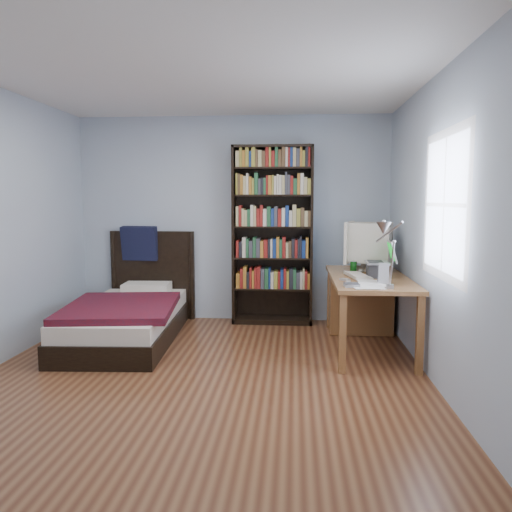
{
  "coord_description": "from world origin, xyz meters",
  "views": [
    {
      "loc": [
        0.76,
        -4.01,
        1.49
      ],
      "look_at": [
        0.41,
        0.57,
        0.97
      ],
      "focal_mm": 35.0,
      "sensor_mm": 36.0,
      "label": 1
    }
  ],
  "objects_px": {
    "laptop": "(379,267)",
    "desk": "(362,298)",
    "keyboard": "(358,276)",
    "desk_lamp": "(385,235)",
    "bookshelf": "(272,235)",
    "speaker": "(384,274)",
    "soda_can": "(353,267)",
    "crt_monitor": "(368,243)",
    "bed": "(129,315)"
  },
  "relations": [
    {
      "from": "crt_monitor",
      "to": "keyboard",
      "type": "height_order",
      "value": "crt_monitor"
    },
    {
      "from": "desk_lamp",
      "to": "bed",
      "type": "bearing_deg",
      "value": 153.7
    },
    {
      "from": "laptop",
      "to": "desk_lamp",
      "type": "xyz_separation_m",
      "value": [
        -0.13,
        -1.02,
        0.38
      ]
    },
    {
      "from": "keyboard",
      "to": "bookshelf",
      "type": "height_order",
      "value": "bookshelf"
    },
    {
      "from": "desk_lamp",
      "to": "bookshelf",
      "type": "relative_size",
      "value": 0.28
    },
    {
      "from": "desk_lamp",
      "to": "desk",
      "type": "bearing_deg",
      "value": 88.46
    },
    {
      "from": "bookshelf",
      "to": "crt_monitor",
      "type": "bearing_deg",
      "value": -27.32
    },
    {
      "from": "crt_monitor",
      "to": "keyboard",
      "type": "relative_size",
      "value": 1.31
    },
    {
      "from": "crt_monitor",
      "to": "laptop",
      "type": "distance_m",
      "value": 0.5
    },
    {
      "from": "laptop",
      "to": "speaker",
      "type": "relative_size",
      "value": 1.94
    },
    {
      "from": "desk_lamp",
      "to": "keyboard",
      "type": "relative_size",
      "value": 1.39
    },
    {
      "from": "bed",
      "to": "laptop",
      "type": "bearing_deg",
      "value": -4.35
    },
    {
      "from": "bed",
      "to": "desk",
      "type": "bearing_deg",
      "value": 6.9
    },
    {
      "from": "laptop",
      "to": "bed",
      "type": "xyz_separation_m",
      "value": [
        -2.61,
        0.2,
        -0.58
      ]
    },
    {
      "from": "desk_lamp",
      "to": "speaker",
      "type": "bearing_deg",
      "value": 80.15
    },
    {
      "from": "desk_lamp",
      "to": "laptop",
      "type": "bearing_deg",
      "value": 82.59
    },
    {
      "from": "bookshelf",
      "to": "keyboard",
      "type": "bearing_deg",
      "value": -49.38
    },
    {
      "from": "desk",
      "to": "speaker",
      "type": "distance_m",
      "value": 0.99
    },
    {
      "from": "speaker",
      "to": "bookshelf",
      "type": "height_order",
      "value": "bookshelf"
    },
    {
      "from": "crt_monitor",
      "to": "desk_lamp",
      "type": "distance_m",
      "value": 1.5
    },
    {
      "from": "laptop",
      "to": "soda_can",
      "type": "distance_m",
      "value": 0.34
    },
    {
      "from": "desk_lamp",
      "to": "bed",
      "type": "relative_size",
      "value": 0.29
    },
    {
      "from": "desk_lamp",
      "to": "speaker",
      "type": "height_order",
      "value": "desk_lamp"
    },
    {
      "from": "soda_can",
      "to": "bookshelf",
      "type": "xyz_separation_m",
      "value": [
        -0.88,
        0.75,
        0.28
      ]
    },
    {
      "from": "crt_monitor",
      "to": "bookshelf",
      "type": "relative_size",
      "value": 0.27
    },
    {
      "from": "desk",
      "to": "crt_monitor",
      "type": "height_order",
      "value": "crt_monitor"
    },
    {
      "from": "laptop",
      "to": "crt_monitor",
      "type": "bearing_deg",
      "value": 96.06
    },
    {
      "from": "desk",
      "to": "bookshelf",
      "type": "distance_m",
      "value": 1.3
    },
    {
      "from": "desk",
      "to": "soda_can",
      "type": "height_order",
      "value": "soda_can"
    },
    {
      "from": "desk_lamp",
      "to": "bed",
      "type": "xyz_separation_m",
      "value": [
        -2.47,
        1.22,
        -0.96
      ]
    },
    {
      "from": "bookshelf",
      "to": "bed",
      "type": "bearing_deg",
      "value": -151.97
    },
    {
      "from": "desk_lamp",
      "to": "keyboard",
      "type": "xyz_separation_m",
      "value": [
        -0.08,
        0.99,
        -0.47
      ]
    },
    {
      "from": "keyboard",
      "to": "desk_lamp",
      "type": "bearing_deg",
      "value": -95.57
    },
    {
      "from": "bookshelf",
      "to": "desk_lamp",
      "type": "bearing_deg",
      "value": -64.52
    },
    {
      "from": "bookshelf",
      "to": "bed",
      "type": "relative_size",
      "value": 1.01
    },
    {
      "from": "desk",
      "to": "bed",
      "type": "bearing_deg",
      "value": -173.1
    },
    {
      "from": "crt_monitor",
      "to": "desk",
      "type": "bearing_deg",
      "value": 134.66
    },
    {
      "from": "desk",
      "to": "bed",
      "type": "xyz_separation_m",
      "value": [
        -2.51,
        -0.3,
        -0.16
      ]
    },
    {
      "from": "speaker",
      "to": "soda_can",
      "type": "bearing_deg",
      "value": 116.06
    },
    {
      "from": "speaker",
      "to": "desk",
      "type": "bearing_deg",
      "value": 103.61
    },
    {
      "from": "soda_can",
      "to": "bookshelf",
      "type": "distance_m",
      "value": 1.19
    },
    {
      "from": "crt_monitor",
      "to": "speaker",
      "type": "relative_size",
      "value": 3.05
    },
    {
      "from": "laptop",
      "to": "desk",
      "type": "bearing_deg",
      "value": 100.4
    },
    {
      "from": "bed",
      "to": "speaker",
      "type": "bearing_deg",
      "value": -12.99
    },
    {
      "from": "laptop",
      "to": "desk_lamp",
      "type": "bearing_deg",
      "value": -97.41
    },
    {
      "from": "crt_monitor",
      "to": "soda_can",
      "type": "relative_size",
      "value": 4.63
    },
    {
      "from": "desk",
      "to": "bookshelf",
      "type": "xyz_separation_m",
      "value": [
        -1.01,
        0.5,
        0.65
      ]
    },
    {
      "from": "crt_monitor",
      "to": "bed",
      "type": "height_order",
      "value": "crt_monitor"
    },
    {
      "from": "crt_monitor",
      "to": "bookshelf",
      "type": "bearing_deg",
      "value": 152.68
    },
    {
      "from": "desk_lamp",
      "to": "soda_can",
      "type": "height_order",
      "value": "desk_lamp"
    }
  ]
}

